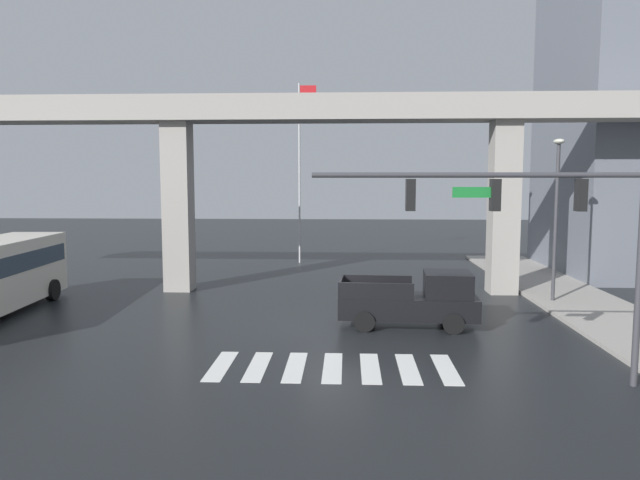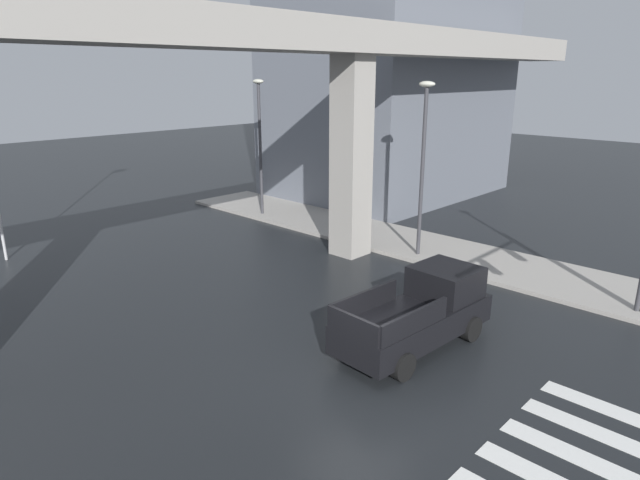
% 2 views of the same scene
% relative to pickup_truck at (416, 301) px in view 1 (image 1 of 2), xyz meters
% --- Properties ---
extents(ground_plane, '(120.00, 120.00, 0.00)m').
position_rel_pickup_truck_xyz_m(ground_plane, '(-2.98, -0.12, -0.99)').
color(ground_plane, black).
extents(crosswalk_stripes, '(7.15, 2.80, 0.01)m').
position_rel_pickup_truck_xyz_m(crosswalk_stripes, '(-2.98, -4.96, -0.98)').
color(crosswalk_stripes, silver).
rests_on(crosswalk_stripes, ground).
extents(elevated_overpass, '(53.73, 2.22, 9.45)m').
position_rel_pickup_truck_xyz_m(elevated_overpass, '(-2.98, 6.87, 7.09)').
color(elevated_overpass, '#9E9991').
rests_on(elevated_overpass, ground).
extents(sidewalk_east, '(4.00, 36.00, 0.15)m').
position_rel_pickup_truck_xyz_m(sidewalk_east, '(7.75, 1.88, -0.91)').
color(sidewalk_east, '#9E9991').
rests_on(sidewalk_east, ground).
extents(pickup_truck, '(5.20, 2.32, 2.08)m').
position_rel_pickup_truck_xyz_m(pickup_truck, '(0.00, 0.00, 0.00)').
color(pickup_truck, black).
rests_on(pickup_truck, ground).
extents(traffic_signal_mast, '(8.69, 0.32, 6.20)m').
position_rel_pickup_truck_xyz_m(traffic_signal_mast, '(2.43, -6.10, 3.57)').
color(traffic_signal_mast, '#38383D').
rests_on(traffic_signal_mast, ground).
extents(street_lamp_mid_block, '(0.44, 0.70, 7.24)m').
position_rel_pickup_truck_xyz_m(street_lamp_mid_block, '(6.55, 4.44, 3.57)').
color(street_lamp_mid_block, '#38383D').
rests_on(street_lamp_mid_block, ground).
extents(street_lamp_far_north, '(0.44, 0.70, 7.24)m').
position_rel_pickup_truck_xyz_m(street_lamp_far_north, '(6.55, 14.60, 3.57)').
color(street_lamp_far_north, '#38383D').
rests_on(street_lamp_far_north, ground).
extents(flagpole, '(1.16, 0.12, 11.65)m').
position_rel_pickup_truck_xyz_m(flagpole, '(-5.62, 16.81, 5.66)').
color(flagpole, silver).
rests_on(flagpole, ground).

